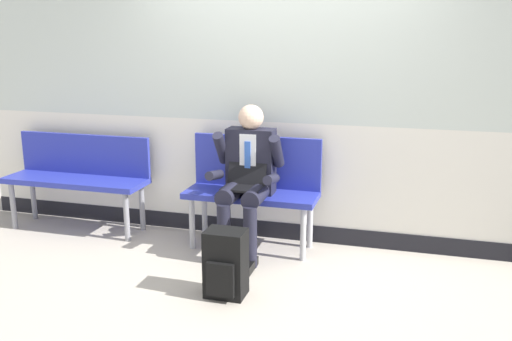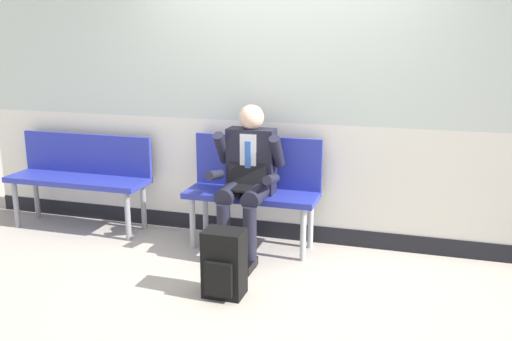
{
  "view_description": "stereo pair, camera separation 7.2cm",
  "coord_description": "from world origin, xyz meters",
  "px_view_note": "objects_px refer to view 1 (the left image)",
  "views": [
    {
      "loc": [
        1.12,
        -4.16,
        1.85
      ],
      "look_at": [
        -0.1,
        0.09,
        0.75
      ],
      "focal_mm": 39.73,
      "sensor_mm": 36.0,
      "label": 1
    },
    {
      "loc": [
        1.19,
        -4.14,
        1.85
      ],
      "look_at": [
        -0.1,
        0.09,
        0.75
      ],
      "focal_mm": 39.73,
      "sensor_mm": 36.0,
      "label": 2
    }
  ],
  "objects_px": {
    "bench_empty": "(79,172)",
    "bench_with_person": "(254,183)",
    "backpack": "(226,264)",
    "person_seated": "(247,177)"
  },
  "relations": [
    {
      "from": "bench_with_person",
      "to": "bench_empty",
      "type": "relative_size",
      "value": 0.84
    },
    {
      "from": "bench_empty",
      "to": "bench_with_person",
      "type": "bearing_deg",
      "value": 0.21
    },
    {
      "from": "person_seated",
      "to": "backpack",
      "type": "relative_size",
      "value": 2.56
    },
    {
      "from": "bench_empty",
      "to": "backpack",
      "type": "height_order",
      "value": "bench_empty"
    },
    {
      "from": "person_seated",
      "to": "backpack",
      "type": "height_order",
      "value": "person_seated"
    },
    {
      "from": "bench_with_person",
      "to": "person_seated",
      "type": "height_order",
      "value": "person_seated"
    },
    {
      "from": "bench_empty",
      "to": "backpack",
      "type": "distance_m",
      "value": 2.09
    },
    {
      "from": "bench_empty",
      "to": "person_seated",
      "type": "distance_m",
      "value": 1.73
    },
    {
      "from": "bench_with_person",
      "to": "backpack",
      "type": "xyz_separation_m",
      "value": [
        0.09,
        -1.01,
        -0.32
      ]
    },
    {
      "from": "bench_with_person",
      "to": "bench_empty",
      "type": "bearing_deg",
      "value": -179.79
    }
  ]
}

